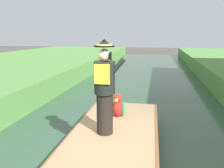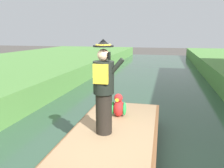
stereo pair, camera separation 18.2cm
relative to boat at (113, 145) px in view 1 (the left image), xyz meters
The scene contains 3 objects.
boat is the anchor object (origin of this frame).
person_pirate 1.25m from the boat, 147.93° to the right, with size 0.61×0.42×1.85m.
parrot_plush 1.02m from the boat, 94.03° to the left, with size 0.36×0.34×0.57m.
Camera 1 is at (0.82, -3.73, 2.65)m, focal length 35.27 mm.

